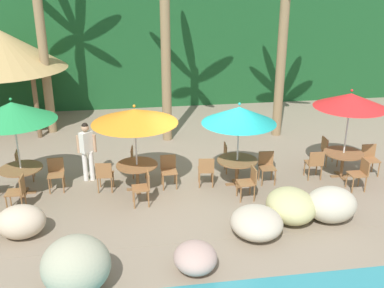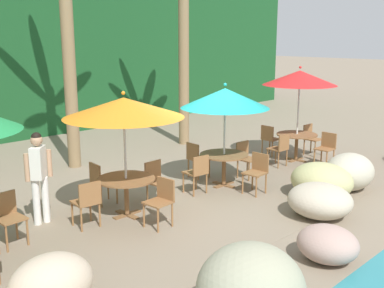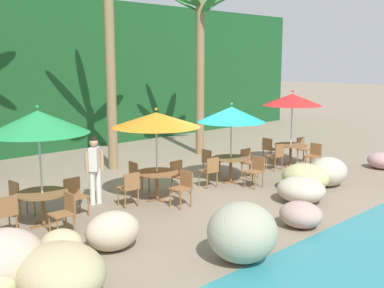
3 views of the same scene
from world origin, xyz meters
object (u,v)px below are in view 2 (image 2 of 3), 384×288
(dining_table_teal, at_px, (224,159))
(chair_teal_seaward, at_px, (246,157))
(chair_orange_right, at_px, (161,199))
(umbrella_orange, at_px, (124,108))
(chair_red_seaward, at_px, (311,137))
(palm_tree_third, at_px, (184,9))
(chair_orange_inland, at_px, (100,180))
(chair_red_inland, at_px, (269,138))
(chair_teal_right, at_px, (257,170))
(chair_orange_left, at_px, (88,201))
(umbrella_teal, at_px, (225,98))
(chair_green_seaward, at_px, (8,215))
(dining_table_orange, at_px, (126,185))
(chair_teal_inland, at_px, (196,157))
(umbrella_red, at_px, (300,78))
(dining_table_red, at_px, (297,138))
(waiter_in_white, at_px, (39,171))
(chair_red_right, at_px, (326,147))
(chair_red_left, at_px, (280,148))
(chair_teal_left, at_px, (198,171))
(chair_orange_seaward, at_px, (157,179))

(dining_table_teal, height_order, chair_teal_seaward, chair_teal_seaward)
(dining_table_teal, bearing_deg, chair_orange_right, -163.81)
(umbrella_orange, bearing_deg, dining_table_teal, -2.12)
(chair_red_seaward, height_order, palm_tree_third, palm_tree_third)
(chair_orange_inland, xyz_separation_m, chair_red_inland, (5.71, -0.05, 0.00))
(chair_orange_inland, distance_m, chair_teal_seaward, 3.66)
(umbrella_orange, xyz_separation_m, chair_teal_right, (2.81, -0.95, -1.56))
(chair_orange_left, xyz_separation_m, umbrella_teal, (3.55, -0.10, 1.50))
(chair_green_seaward, distance_m, umbrella_teal, 5.09)
(umbrella_teal, bearing_deg, chair_orange_left, 178.35)
(umbrella_orange, height_order, dining_table_orange, umbrella_orange)
(chair_teal_inland, distance_m, umbrella_red, 3.66)
(dining_table_red, bearing_deg, waiter_in_white, 173.25)
(chair_teal_seaward, relative_size, waiter_in_white, 0.51)
(chair_orange_left, height_order, chair_red_right, same)
(chair_green_seaward, xyz_separation_m, chair_red_left, (7.07, -0.46, 0.00))
(chair_teal_left, bearing_deg, chair_green_seaward, 173.52)
(chair_red_seaward, height_order, chair_red_inland, same)
(chair_green_seaward, bearing_deg, chair_teal_left, -6.48)
(chair_teal_inland, bearing_deg, chair_teal_left, -134.29)
(chair_orange_left, xyz_separation_m, palm_tree_third, (5.93, 3.62, 3.62))
(chair_green_seaward, relative_size, chair_red_seaward, 1.00)
(chair_teal_right, xyz_separation_m, umbrella_red, (2.97, 0.90, 1.74))
(chair_red_inland, bearing_deg, chair_red_left, -130.96)
(chair_orange_seaward, bearing_deg, dining_table_teal, -6.33)
(chair_orange_right, distance_m, chair_teal_left, 1.87)
(chair_green_seaward, distance_m, umbrella_orange, 2.68)
(umbrella_orange, distance_m, dining_table_orange, 1.46)
(chair_orange_left, distance_m, dining_table_red, 6.64)
(chair_orange_inland, bearing_deg, chair_teal_seaward, -14.26)
(chair_teal_right, bearing_deg, waiter_in_white, 157.18)
(chair_orange_seaward, height_order, chair_teal_left, same)
(chair_orange_seaward, distance_m, chair_teal_seaward, 2.71)
(chair_teal_seaward, bearing_deg, chair_red_left, -2.16)
(chair_red_left, bearing_deg, umbrella_red, 3.54)
(umbrella_red, bearing_deg, chair_teal_right, -163.13)
(chair_red_inland, distance_m, chair_red_right, 1.71)
(chair_teal_seaward, bearing_deg, chair_red_inland, 21.52)
(chair_red_left, distance_m, chair_red_right, 1.23)
(dining_table_orange, distance_m, chair_red_inland, 5.77)
(chair_orange_right, height_order, chair_teal_right, same)
(chair_orange_seaward, height_order, chair_red_seaward, same)
(umbrella_orange, relative_size, chair_teal_inland, 2.73)
(chair_red_right, bearing_deg, chair_teal_seaward, 159.86)
(chair_red_inland, relative_size, palm_tree_third, 0.14)
(dining_table_orange, bearing_deg, dining_table_red, -0.46)
(chair_teal_right, xyz_separation_m, chair_red_seaward, (3.82, 0.97, 0.00))
(umbrella_orange, height_order, palm_tree_third, palm_tree_third)
(umbrella_red, bearing_deg, chair_teal_seaward, -179.98)
(chair_teal_seaward, bearing_deg, chair_red_right, -20.14)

